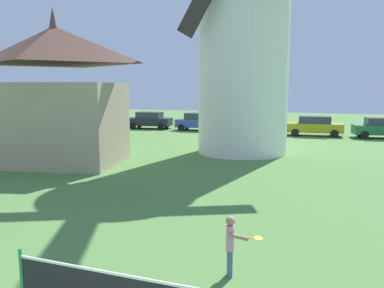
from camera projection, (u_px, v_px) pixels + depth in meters
name	position (u px, v px, depth m)	size (l,w,h in m)	color
windmill	(244.00, 22.00, 21.76)	(8.82, 5.86, 15.09)	white
player_far	(231.00, 243.00, 7.67)	(0.77, 0.41, 1.24)	slate
parked_car_black	(150.00, 120.00, 36.45)	(4.21, 2.20, 1.56)	#1E232D
parked_car_blue	(198.00, 121.00, 34.84)	(3.96, 2.03, 1.56)	#334C99
parked_car_silver	(256.00, 124.00, 32.06)	(4.09, 2.45, 1.56)	silver
parked_car_mustard	(314.00, 126.00, 30.83)	(4.42, 2.15, 1.56)	#999919
parked_car_green	(382.00, 128.00, 29.26)	(4.26, 2.38, 1.56)	#1E6638
chapel	(57.00, 98.00, 19.06)	(7.11, 5.81, 7.60)	tan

